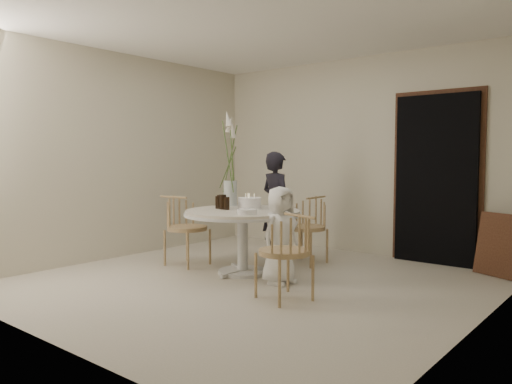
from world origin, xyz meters
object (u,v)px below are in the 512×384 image
Objects in this scene: chair_right at (292,244)px; birthday_cake at (250,203)px; table at (243,220)px; girl at (276,205)px; chair_left at (180,220)px; boy at (280,235)px; chair_far at (311,220)px; flower_vase at (230,172)px.

birthday_cake reaches higher than chair_right.
table is 0.95× the size of girl.
boy is (1.54, 0.00, -0.04)m from chair_left.
chair_right is at bearing 145.86° from girl.
chair_far reaches higher than table.
chair_far reaches higher than chair_right.
girl is 0.78m from birthday_cake.
boy is (0.35, -1.12, -0.03)m from chair_far.
flower_vase is (-0.43, 0.14, 0.35)m from birthday_cake.
birthday_cake is 0.57m from flower_vase.
boy is (0.61, -0.10, -0.10)m from table.
table is 1.24m from chair_right.
boy is 3.79× the size of birthday_cake.
chair_far is (0.26, 1.03, -0.08)m from table.
chair_left is at bearing -163.96° from birthday_cake.
chair_far is 3.08× the size of birthday_cake.
girl reaches higher than birthday_cake.
chair_left is at bearing -173.96° from table.
chair_right is at bearing -29.53° from flower_vase.
birthday_cake is at bearing 73.13° from boy.
chair_far is at bearing 45.18° from flower_vase.
girl reaches higher than chair_right.
girl is (-0.47, -0.11, 0.16)m from chair_far.
chair_left is 3.14× the size of birthday_cake.
flower_vase is (-0.72, -0.72, 0.60)m from chair_far.
chair_far is 0.95m from birthday_cake.
boy is at bearing 143.64° from girl.
flower_vase reaches higher than boy.
chair_right is at bearing -106.51° from chair_left.
boy is 0.74m from birthday_cake.
girl is 1.31m from boy.
table is 1.30× the size of boy.
boy is 1.30m from flower_vase.
table is 0.24m from birthday_cake.
chair_right is (0.83, -1.60, -0.00)m from chair_far.
table is 1.61× the size of chair_right.
chair_far is 0.59× the size of girl.
girl is at bearing -167.88° from chair_far.
chair_left reaches higher than chair_right.
girl reaches higher than chair_far.
chair_left is at bearing -85.83° from chair_right.
chair_far is at bearing 75.78° from table.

